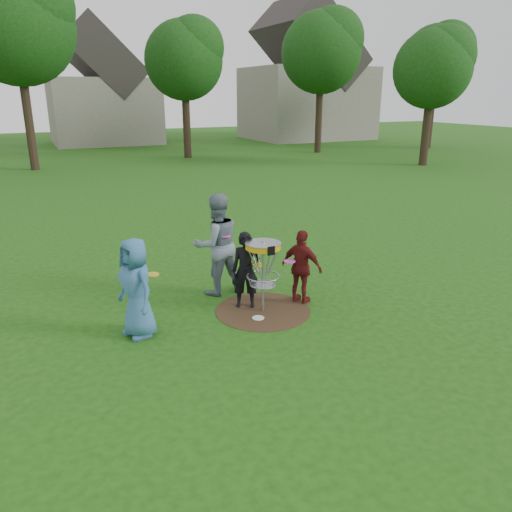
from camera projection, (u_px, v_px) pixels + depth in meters
name	position (u px, v px, depth m)	size (l,w,h in m)	color
ground	(263.00, 311.00, 9.41)	(100.00, 100.00, 0.00)	#19470F
dirt_patch	(263.00, 311.00, 9.41)	(1.80, 1.80, 0.01)	#47331E
player_blue	(136.00, 288.00, 8.22)	(0.83, 0.54, 1.70)	#356694
player_black	(246.00, 270.00, 9.38)	(0.54, 0.35, 1.47)	black
player_grey	(217.00, 244.00, 9.96)	(1.00, 0.78, 2.06)	slate
player_maroon	(302.00, 267.00, 9.58)	(0.85, 0.36, 1.46)	#5E1516
disc_on_grass	(258.00, 318.00, 9.08)	(0.22, 0.22, 0.02)	white
disc_golf_basket	(263.00, 260.00, 9.09)	(0.66, 0.67, 1.38)	#9EA0A5
held_discs	(234.00, 258.00, 9.14)	(2.83, 1.16, 0.39)	gold
tree_row	(93.00, 45.00, 25.40)	(51.20, 17.42, 9.90)	#38281C
house_row	(130.00, 90.00, 38.45)	(44.50, 10.65, 11.62)	gray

